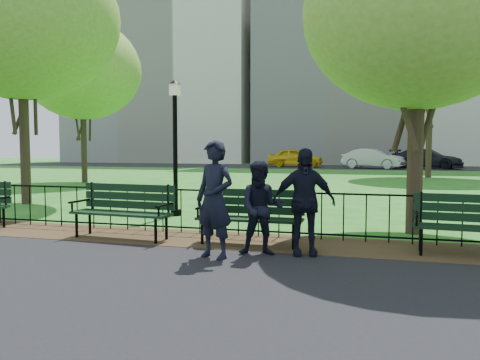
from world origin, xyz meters
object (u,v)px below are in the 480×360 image
(park_bench_left_a, at_px, (124,205))
(tree_near_e, at_px, (419,11))
(taxi, at_px, (295,158))
(tree_mid_w, at_px, (82,70))
(sedan_silver, at_px, (373,159))
(person_mid, at_px, (261,208))
(tree_near_w, at_px, (21,17))
(person_left, at_px, (215,200))
(park_bench_right_a, at_px, (476,219))
(park_bench_main, at_px, (238,209))
(sedan_dark, at_px, (427,159))
(lamppost, at_px, (175,142))
(tree_far_e, at_px, (432,45))
(person_right, at_px, (304,202))

(park_bench_left_a, relative_size, tree_near_e, 0.32)
(taxi, bearing_deg, tree_near_e, -168.57)
(taxi, bearing_deg, tree_mid_w, 159.06)
(sedan_silver, bearing_deg, person_mid, -164.58)
(tree_near_w, height_order, tree_near_e, tree_near_w)
(park_bench_left_a, relative_size, person_left, 1.10)
(park_bench_right_a, relative_size, person_mid, 1.27)
(park_bench_main, relative_size, tree_near_w, 0.23)
(park_bench_right_a, distance_m, sedan_dark, 32.76)
(taxi, bearing_deg, lamppost, -178.61)
(tree_far_e, height_order, person_mid, tree_far_e)
(lamppost, xyz_separation_m, taxi, (-1.48, 29.93, -1.04))
(person_left, height_order, person_mid, person_left)
(tree_near_w, distance_m, person_left, 10.52)
(tree_far_e, xyz_separation_m, sedan_dark, (1.25, 11.94, -6.67))
(sedan_silver, bearing_deg, person_left, -165.68)
(tree_far_e, height_order, sedan_dark, tree_far_e)
(tree_near_w, relative_size, sedan_silver, 1.66)
(tree_mid_w, relative_size, taxi, 1.65)
(park_bench_left_a, xyz_separation_m, person_mid, (2.83, -0.69, 0.12))
(tree_near_e, height_order, person_right, tree_near_e)
(tree_mid_w, height_order, person_right, tree_mid_w)
(park_bench_main, bearing_deg, lamppost, 129.84)
(person_right, bearing_deg, tree_mid_w, 119.95)
(lamppost, bearing_deg, sedan_dark, 72.64)
(tree_near_e, relative_size, person_left, 3.46)
(sedan_dark, bearing_deg, park_bench_left_a, -172.97)
(lamppost, distance_m, tree_near_w, 6.69)
(tree_far_e, bearing_deg, person_right, -101.47)
(tree_mid_w, xyz_separation_m, tree_far_e, (16.85, 8.55, 2.00))
(tree_near_w, bearing_deg, person_mid, -29.59)
(park_bench_left_a, relative_size, tree_far_e, 0.19)
(park_bench_main, bearing_deg, park_bench_right_a, 1.78)
(park_bench_main, bearing_deg, person_right, -23.28)
(person_mid, bearing_deg, tree_near_w, 140.74)
(park_bench_right_a, xyz_separation_m, person_right, (-2.64, -0.64, 0.26))
(person_left, bearing_deg, tree_far_e, 94.75)
(park_bench_main, bearing_deg, person_mid, -49.97)
(park_bench_right_a, bearing_deg, taxi, 107.61)
(lamppost, relative_size, sedan_dark, 0.61)
(lamppost, height_order, tree_far_e, tree_far_e)
(park_bench_right_a, bearing_deg, park_bench_main, -174.39)
(tree_near_w, xyz_separation_m, tree_near_e, (11.02, -2.14, -1.25))
(lamppost, distance_m, tree_mid_w, 13.27)
(park_bench_left_a, xyz_separation_m, tree_near_w, (-5.66, 4.12, 4.99))
(park_bench_main, distance_m, sedan_silver, 31.64)
(tree_far_e, relative_size, person_left, 5.90)
(tree_mid_w, xyz_separation_m, sedan_dark, (18.10, 20.49, -4.67))
(park_bench_left_a, distance_m, person_right, 3.52)
(park_bench_left_a, distance_m, tree_near_w, 8.60)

